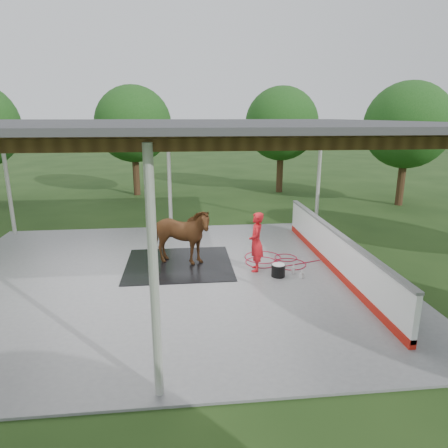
{
  "coord_description": "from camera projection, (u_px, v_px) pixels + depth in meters",
  "views": [
    {
      "loc": [
        0.43,
        -10.08,
        4.24
      ],
      "look_at": [
        1.6,
        0.71,
        1.28
      ],
      "focal_mm": 32.0,
      "sensor_mm": 36.0,
      "label": 1
    }
  ],
  "objects": [
    {
      "name": "concrete_slab",
      "position": [
        168.0,
        277.0,
        10.74
      ],
      "size": [
        12.0,
        10.0,
        0.05
      ],
      "primitive_type": "cube",
      "color": "slate",
      "rests_on": "ground"
    },
    {
      "name": "pavilion_structure",
      "position": [
        162.0,
        127.0,
        9.7
      ],
      "size": [
        12.6,
        10.6,
        4.05
      ],
      "color": "beige",
      "rests_on": "ground"
    },
    {
      "name": "soap_bottle_b",
      "position": [
        302.0,
        274.0,
        10.62
      ],
      "size": [
        0.13,
        0.13,
        0.2
      ],
      "primitive_type": "imported",
      "rotation": [
        0.0,
        0.0,
        -0.79
      ],
      "color": "#338CD8",
      "rests_on": "concrete_slab"
    },
    {
      "name": "soap_bottle_a",
      "position": [
        293.0,
        269.0,
        10.9
      ],
      "size": [
        0.13,
        0.13,
        0.26
      ],
      "primitive_type": "imported",
      "rotation": [
        0.0,
        0.0,
        0.38
      ],
      "color": "silver",
      "rests_on": "concrete_slab"
    },
    {
      "name": "rubber_mat",
      "position": [
        179.0,
        264.0,
        11.59
      ],
      "size": [
        3.03,
        2.84,
        0.02
      ],
      "primitive_type": "cube",
      "color": "black",
      "rests_on": "concrete_slab"
    },
    {
      "name": "wash_bucket",
      "position": [
        278.0,
        270.0,
        10.7
      ],
      "size": [
        0.37,
        0.37,
        0.34
      ],
      "color": "black",
      "rests_on": "concrete_slab"
    },
    {
      "name": "hose_coil",
      "position": [
        273.0,
        260.0,
        11.9
      ],
      "size": [
        2.26,
        1.7,
        0.02
      ],
      "color": "#A60B28",
      "rests_on": "concrete_slab"
    },
    {
      "name": "dasher_board",
      "position": [
        334.0,
        251.0,
        11.07
      ],
      "size": [
        0.16,
        8.0,
        1.15
      ],
      "color": "#AE180E",
      "rests_on": "concrete_slab"
    },
    {
      "name": "handler",
      "position": [
        256.0,
        242.0,
        10.96
      ],
      "size": [
        0.49,
        0.66,
        1.66
      ],
      "primitive_type": "imported",
      "rotation": [
        0.0,
        0.0,
        -1.74
      ],
      "color": "red",
      "rests_on": "concrete_slab"
    },
    {
      "name": "horse",
      "position": [
        178.0,
        236.0,
        11.37
      ],
      "size": [
        2.15,
        1.43,
        1.66
      ],
      "primitive_type": "imported",
      "rotation": [
        0.0,
        0.0,
        1.28
      ],
      "color": "brown",
      "rests_on": "rubber_mat"
    },
    {
      "name": "tree_belt",
      "position": [
        175.0,
        133.0,
        10.64
      ],
      "size": [
        28.0,
        28.0,
        5.8
      ],
      "color": "#382314",
      "rests_on": "ground"
    },
    {
      "name": "ground",
      "position": [
        168.0,
        278.0,
        10.74
      ],
      "size": [
        100.0,
        100.0,
        0.0
      ],
      "primitive_type": "plane",
      "color": "#1E3814"
    }
  ]
}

